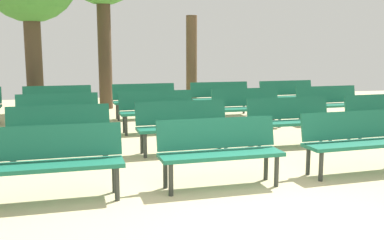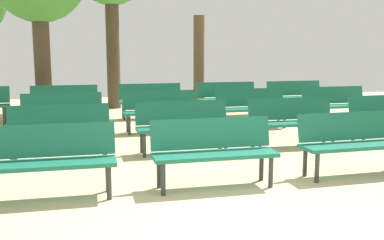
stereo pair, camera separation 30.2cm
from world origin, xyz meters
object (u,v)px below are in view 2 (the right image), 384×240
at_px(bench_r2_c1, 62,112).
at_px(bench_r2_c3, 252,105).
at_px(bench_r0_c2, 213,148).
at_px(bench_r1_c2, 183,123).
at_px(tree_1, 199,63).
at_px(bench_r1_c3, 292,119).
at_px(bench_r2_c2, 161,108).
at_px(bench_r1_c1, 59,128).
at_px(bench_r2_c4, 335,103).
at_px(bench_r0_c1, 47,157).
at_px(bench_r3_c3, 227,96).
at_px(bench_r3_c4, 296,95).
at_px(bench_r3_c1, 64,101).
at_px(bench_r0_c3, 354,139).
at_px(bench_r3_c2, 151,98).

height_order(bench_r2_c1, bench_r2_c3, same).
distance_m(bench_r0_c2, bench_r2_c1, 4.41).
relative_size(bench_r1_c2, tree_1, 0.60).
bearing_deg(bench_r1_c3, bench_r2_c1, 156.42).
xyz_separation_m(bench_r2_c2, bench_r2_c3, (2.06, 0.10, 0.00)).
height_order(bench_r1_c2, bench_r2_c2, same).
bearing_deg(bench_r1_c1, bench_r2_c4, 17.78).
xyz_separation_m(bench_r0_c1, bench_r3_c3, (3.89, 6.06, 0.00)).
bearing_deg(bench_r0_c1, bench_r3_c4, 44.40).
height_order(bench_r2_c2, bench_r2_c3, same).
distance_m(bench_r1_c1, bench_r3_c3, 5.70).
bearing_deg(bench_r1_c1, bench_r1_c3, 0.08).
height_order(bench_r0_c1, bench_r1_c2, same).
bearing_deg(tree_1, bench_r3_c4, -23.89).
xyz_separation_m(bench_r3_c1, bench_r3_c3, (4.17, 0.23, 0.00)).
relative_size(bench_r2_c1, bench_r3_c3, 1.01).
bearing_deg(bench_r0_c2, bench_r2_c2, 90.64).
relative_size(bench_r1_c3, bench_r3_c1, 0.99).
height_order(bench_r0_c1, bench_r1_c1, same).
relative_size(bench_r0_c3, bench_r1_c1, 1.00).
xyz_separation_m(bench_r0_c1, bench_r3_c4, (5.86, 6.13, 0.00)).
bearing_deg(bench_r0_c2, bench_r1_c2, 89.47).
bearing_deg(tree_1, bench_r2_c4, -48.62).
xyz_separation_m(bench_r0_c2, bench_r2_c3, (1.87, 4.04, 0.00)).
bearing_deg(bench_r3_c2, bench_r1_c3, -62.85).
relative_size(bench_r3_c3, bench_r3_c4, 0.99).
distance_m(bench_r0_c2, bench_r3_c4, 7.15).
distance_m(bench_r3_c2, tree_1, 2.15).
distance_m(bench_r0_c3, bench_r3_c1, 7.12).
bearing_deg(bench_r3_c2, bench_r2_c1, -136.50).
bearing_deg(bench_r3_c3, tree_1, 112.50).
xyz_separation_m(bench_r1_c1, bench_r2_c3, (3.96, 2.19, 0.00)).
bearing_deg(bench_r1_c3, bench_r1_c2, -178.41).
bearing_deg(bench_r1_c1, bench_r2_c3, 25.94).
height_order(bench_r2_c3, bench_r3_c2, same).
bearing_deg(bench_r0_c3, bench_r3_c3, 88.44).
height_order(bench_r2_c2, bench_r3_c1, same).
xyz_separation_m(bench_r1_c3, bench_r2_c4, (1.98, 2.08, 0.00)).
xyz_separation_m(bench_r2_c4, bench_r3_c1, (-6.30, 1.61, 0.00)).
distance_m(bench_r2_c1, bench_r3_c1, 1.95).
distance_m(bench_r1_c2, bench_r2_c4, 4.57).
xyz_separation_m(bench_r1_c2, bench_r3_c4, (3.87, 4.08, 0.00)).
distance_m(bench_r1_c2, bench_r1_c3, 2.04).
xyz_separation_m(bench_r0_c1, bench_r3_c1, (-0.29, 5.83, 0.00)).
distance_m(bench_r2_c2, bench_r3_c3, 2.89).
relative_size(bench_r0_c2, bench_r1_c1, 1.00).
xyz_separation_m(bench_r1_c2, bench_r2_c3, (1.93, 2.07, 0.00)).
distance_m(bench_r1_c3, bench_r3_c2, 4.41).
distance_m(bench_r0_c1, bench_r3_c2, 6.25).
bearing_deg(bench_r2_c4, bench_r2_c3, 179.65).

